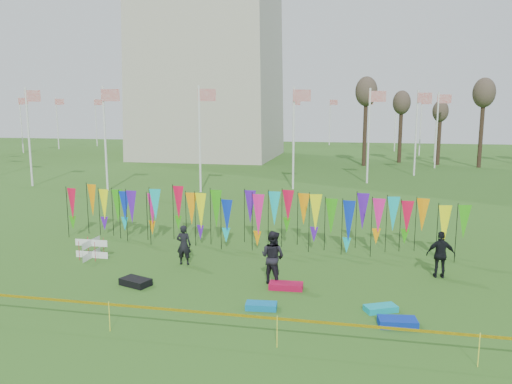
% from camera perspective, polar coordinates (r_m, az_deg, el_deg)
% --- Properties ---
extents(ground, '(160.00, 160.00, 0.00)m').
position_cam_1_polar(ground, '(17.12, -6.35, -12.26)').
color(ground, '#2B5317').
rests_on(ground, ground).
extents(flagpole_ring, '(57.40, 56.16, 8.00)m').
position_cam_1_polar(flagpole_ring, '(65.93, -5.17, 7.50)').
color(flagpole_ring, silver).
rests_on(flagpole_ring, ground).
extents(banner_row, '(18.64, 0.64, 2.52)m').
position_cam_1_polar(banner_row, '(22.93, -0.50, -2.29)').
color(banner_row, black).
rests_on(banner_row, ground).
extents(caution_tape_near, '(26.00, 0.02, 0.90)m').
position_cam_1_polar(caution_tape_near, '(14.53, -10.66, -13.14)').
color(caution_tape_near, yellow).
rests_on(caution_tape_near, ground).
extents(box_kite, '(0.75, 0.75, 0.84)m').
position_cam_1_polar(box_kite, '(22.54, -18.28, -6.18)').
color(box_kite, red).
rests_on(box_kite, ground).
extents(person_left, '(0.63, 0.48, 1.65)m').
position_cam_1_polar(person_left, '(20.70, -8.25, -6.00)').
color(person_left, black).
rests_on(person_left, ground).
extents(person_mid, '(1.11, 0.91, 1.96)m').
position_cam_1_polar(person_mid, '(18.35, 1.93, -7.44)').
color(person_mid, black).
rests_on(person_mid, ground).
extents(person_right, '(1.06, 0.61, 1.79)m').
position_cam_1_polar(person_right, '(20.18, 20.37, -6.72)').
color(person_right, black).
rests_on(person_right, ground).
extents(kite_bag_turquoise, '(1.03, 0.58, 0.20)m').
position_cam_1_polar(kite_bag_turquoise, '(16.36, 0.61, -12.89)').
color(kite_bag_turquoise, '#0C75B4').
rests_on(kite_bag_turquoise, ground).
extents(kite_bag_blue, '(1.18, 0.72, 0.23)m').
position_cam_1_polar(kite_bag_blue, '(15.75, 15.87, -14.13)').
color(kite_bag_blue, '#0A2DAE').
rests_on(kite_bag_blue, ground).
extents(kite_bag_red, '(1.22, 0.60, 0.22)m').
position_cam_1_polar(kite_bag_red, '(18.06, 3.45, -10.66)').
color(kite_bag_red, '#B50C39').
rests_on(kite_bag_red, ground).
extents(kite_bag_black, '(1.24, 0.96, 0.25)m').
position_cam_1_polar(kite_bag_black, '(18.88, -13.60, -9.95)').
color(kite_bag_black, black).
rests_on(kite_bag_black, ground).
extents(kite_bag_teal, '(1.12, 0.87, 0.19)m').
position_cam_1_polar(kite_bag_teal, '(16.65, 14.06, -12.78)').
color(kite_bag_teal, '#0CA6B5').
rests_on(kite_bag_teal, ground).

